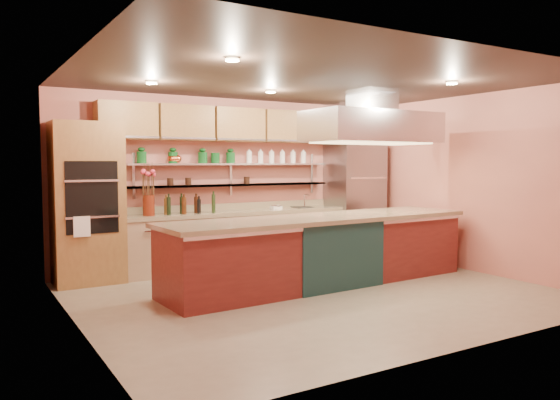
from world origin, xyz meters
TOP-DOWN VIEW (x-y plane):
  - floor at (0.00, 0.00)m, footprint 6.00×5.00m
  - ceiling at (0.00, 0.00)m, footprint 6.00×5.00m
  - wall_back at (0.00, 2.50)m, footprint 6.00×0.04m
  - wall_front at (0.00, -2.50)m, footprint 6.00×0.04m
  - wall_left at (-3.00, 0.00)m, footprint 0.04×5.00m
  - wall_right at (3.00, 0.00)m, footprint 0.04×5.00m
  - oven_stack at (-2.45, 2.18)m, footprint 0.95×0.64m
  - refrigerator at (2.35, 2.14)m, footprint 0.95×0.72m
  - back_counter at (-0.05, 2.20)m, footprint 3.84×0.64m
  - wall_shelf_lower at (-0.05, 2.37)m, footprint 3.60×0.26m
  - wall_shelf_upper at (-0.05, 2.37)m, footprint 3.60×0.26m
  - upper_cabinets at (0.00, 2.32)m, footprint 4.60×0.36m
  - range_hood at (1.28, 0.41)m, footprint 2.00×1.00m
  - ceiling_downlights at (0.00, 0.20)m, footprint 4.00×2.80m
  - island at (0.38, 0.41)m, footprint 4.69×1.22m
  - flower_vase at (-1.57, 2.15)m, footprint 0.22×0.22m
  - oil_bottle_cluster at (-0.90, 2.15)m, footprint 0.89×0.50m
  - kitchen_scale at (0.65, 2.15)m, footprint 0.19×0.15m
  - bar_faucet at (1.30, 2.25)m, footprint 0.04×0.04m
  - copper_kettle at (-1.05, 2.37)m, footprint 0.23×0.23m
  - green_canister at (-0.38, 2.37)m, footprint 0.16×0.16m

SIDE VIEW (x-z plane):
  - floor at x=0.00m, z-range -0.02..0.00m
  - back_counter at x=-0.05m, z-range 0.00..0.93m
  - island at x=0.38m, z-range 0.00..0.97m
  - kitchen_scale at x=0.65m, z-range 0.93..1.03m
  - bar_faucet at x=1.30m, z-range 0.93..1.16m
  - refrigerator at x=2.35m, z-range 0.00..2.10m
  - oil_bottle_cluster at x=-0.90m, z-range 0.93..1.21m
  - flower_vase at x=-1.57m, z-range 0.93..1.24m
  - oven_stack at x=-2.45m, z-range 0.00..2.30m
  - wall_shelf_lower at x=-0.05m, z-range 1.34..1.36m
  - wall_back at x=0.00m, z-range 0.00..2.80m
  - wall_front at x=0.00m, z-range 0.00..2.80m
  - wall_left at x=-3.00m, z-range 0.00..2.80m
  - wall_right at x=3.00m, z-range 0.00..2.80m
  - wall_shelf_upper at x=-0.05m, z-range 1.69..1.71m
  - copper_kettle at x=-1.05m, z-range 1.71..1.86m
  - green_canister at x=-0.38m, z-range 1.71..1.88m
  - range_hood at x=1.28m, z-range 2.02..2.48m
  - upper_cabinets at x=0.00m, z-range 2.08..2.62m
  - ceiling_downlights at x=0.00m, z-range 2.76..2.78m
  - ceiling at x=0.00m, z-range 2.79..2.81m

